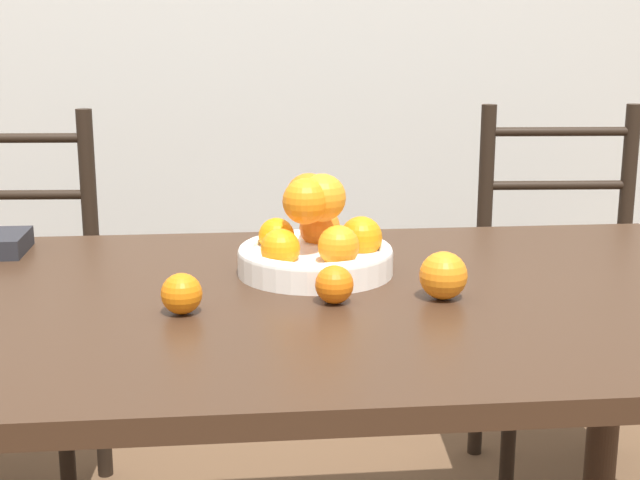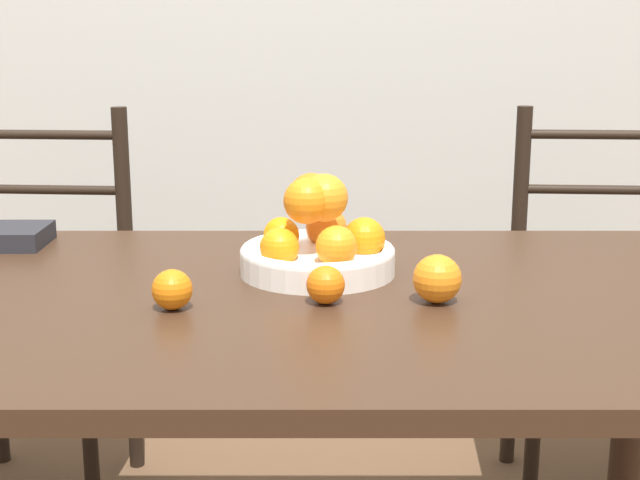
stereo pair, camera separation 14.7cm
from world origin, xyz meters
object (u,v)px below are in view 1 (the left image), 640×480
at_px(orange_loose_1, 334,285).
at_px(chair_right, 566,305).
at_px(chair_left, 4,323).
at_px(fruit_bowl, 316,242).
at_px(orange_loose_2, 182,294).
at_px(orange_loose_0, 443,275).

distance_m(orange_loose_1, chair_right, 1.09).
height_order(chair_left, chair_right, same).
bearing_deg(orange_loose_1, chair_right, 48.59).
distance_m(chair_left, chair_right, 1.40).
bearing_deg(orange_loose_1, chair_left, 132.25).
xyz_separation_m(fruit_bowl, orange_loose_2, (-0.22, -0.20, -0.03)).
relative_size(chair_left, chair_right, 1.00).
xyz_separation_m(fruit_bowl, orange_loose_1, (0.01, -0.18, -0.03)).
bearing_deg(chair_right, orange_loose_2, -134.98).
xyz_separation_m(orange_loose_0, chair_left, (-0.89, 0.78, -0.31)).
xyz_separation_m(chair_left, chair_right, (1.40, 0.00, 0.00)).
relative_size(orange_loose_1, chair_left, 0.06).
relative_size(orange_loose_1, chair_right, 0.06).
bearing_deg(chair_right, fruit_bowl, -135.40).
distance_m(orange_loose_0, orange_loose_1, 0.18).
bearing_deg(orange_loose_1, orange_loose_2, -172.96).
height_order(orange_loose_0, chair_left, chair_left).
height_order(fruit_bowl, orange_loose_1, fruit_bowl).
height_order(orange_loose_1, orange_loose_2, orange_loose_2).
relative_size(fruit_bowl, orange_loose_0, 3.54).
bearing_deg(orange_loose_1, fruit_bowl, 94.04).
bearing_deg(orange_loose_0, chair_left, 138.74).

